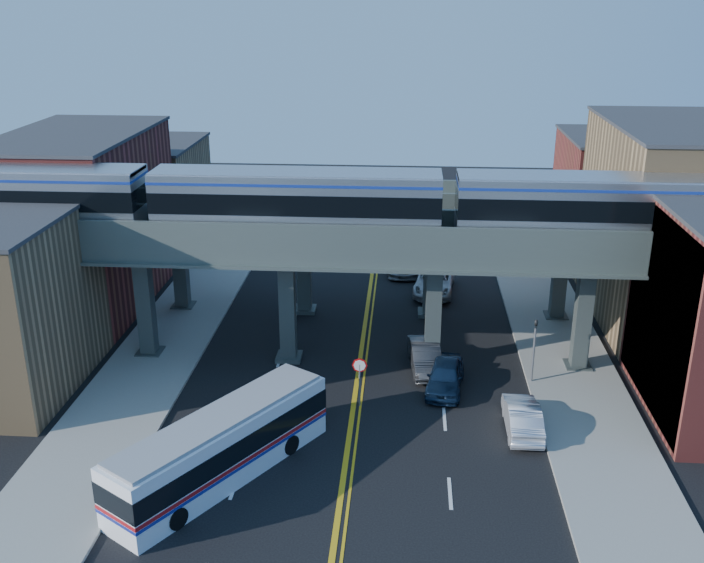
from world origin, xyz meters
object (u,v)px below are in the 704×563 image
Objects in this scene: stop_sign at (360,374)px; car_parked_curb at (522,417)px; transit_train at (297,200)px; car_lane_b at (425,357)px; transit_bus at (222,447)px; car_lane_d at (403,259)px; traffic_signal at (534,344)px; car_lane_c at (434,282)px; car_lane_a at (445,376)px.

stop_sign is 0.60× the size of car_parked_curb.
transit_train is 15.78m from car_parked_curb.
transit_bus is at bearing -135.57° from car_lane_b.
car_lane_d is at bearing 18.04° from transit_bus.
traffic_signal is at bearing -71.73° from car_lane_d.
car_lane_c is at bearing 75.62° from stop_sign.
car_lane_d is (1.90, 20.50, -0.91)m from stop_sign.
traffic_signal is (12.54, -2.00, -6.94)m from transit_train.
car_lane_a is (-4.58, -0.92, -1.54)m from traffic_signal.
transit_bus is at bearing -146.55° from traffic_signal.
car_lane_d is at bearing 111.79° from traffic_signal.
car_lane_a is 0.99× the size of car_lane_b.
transit_train is at bearing -113.20° from car_lane_d.
car_lane_a is at bearing -86.03° from car_lane_d.
transit_train is at bearing 170.94° from traffic_signal.
car_lane_d is (5.54, 15.50, -8.40)m from transit_train.
transit_train is at bearing 126.06° from stop_sign.
car_lane_c is at bearing 79.81° from car_lane_b.
transit_bus reaches higher than car_lane_c.
car_lane_c is (-0.21, 13.96, 0.01)m from car_lane_a.
traffic_signal is 18.90m from car_lane_d.
transit_train is at bearing 167.79° from car_lane_b.
stop_sign reaches higher than car_lane_c.
traffic_signal reaches higher than car_lane_a.
car_lane_c is (-4.79, 13.03, -1.53)m from traffic_signal.
car_lane_a is 0.81× the size of car_lane_c.
transit_train is 14.47m from traffic_signal.
stop_sign is 0.59× the size of car_lane_a.
traffic_signal is 17.20m from transit_bus.
transit_bus is (-1.79, -11.47, -7.79)m from transit_train.
car_lane_c is (4.11, 16.03, -0.99)m from stop_sign.
transit_train is at bearing -119.01° from car_lane_c.
stop_sign is at bearing -12.62° from car_parked_curb.
car_lane_c is at bearing -78.12° from car_parked_curb.
transit_train reaches higher than car_lane_a.
transit_bus is at bearing -106.89° from car_lane_c.
traffic_signal is 0.92× the size of car_lane_a.
car_lane_c is 18.18m from car_parked_curb.
car_lane_d is at bearing 122.38° from car_lane_c.
car_lane_a is 1.01× the size of car_parked_curb.
car_lane_a is (9.76, 8.54, -0.69)m from transit_bus.
car_parked_curb is (3.68, -17.81, -0.04)m from car_lane_c.
transit_train reaches higher than car_parked_curb.
transit_bus is at bearing -98.87° from transit_train.
transit_train reaches higher than transit_bus.
car_lane_a is at bearing 25.64° from stop_sign.
traffic_signal is at bearing -23.29° from transit_bus.
car_lane_b is at bearing -88.47° from car_lane_d.
car_parked_curb is at bearing -72.25° from car_lane_c.
car_lane_d reaches higher than car_parked_curb.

